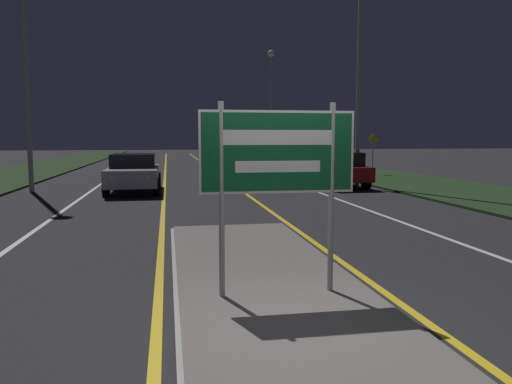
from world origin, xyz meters
name	(u,v)px	position (x,y,z in m)	size (l,w,h in m)	color
ground_plane	(301,337)	(0.00, 0.00, 0.00)	(160.00, 160.00, 0.00)	#232326
median_island	(277,297)	(0.00, 1.15, 0.04)	(2.54, 10.03, 0.10)	#999993
verge_right	(376,175)	(9.50, 20.00, 0.04)	(5.00, 100.00, 0.08)	#1E3319
centre_line_yellow_left	(165,172)	(-1.46, 25.00, 0.00)	(0.12, 70.00, 0.01)	gold
centre_line_yellow_right	(215,172)	(1.46, 25.00, 0.00)	(0.12, 70.00, 0.01)	gold
lane_line_white_left	(117,173)	(-4.20, 25.00, 0.00)	(0.12, 70.00, 0.01)	silver
lane_line_white_right	(260,171)	(4.20, 25.00, 0.00)	(0.12, 70.00, 0.01)	silver
edge_line_white_left	(63,173)	(-7.20, 25.00, 0.00)	(0.10, 70.00, 0.01)	silver
edge_line_white_right	(307,170)	(7.20, 25.00, 0.00)	(0.10, 70.00, 0.01)	silver
highway_sign	(278,161)	(0.00, 1.15, 1.74)	(1.90, 0.07, 2.35)	#9E9E99
streetlight_right_near	(360,16)	(6.25, 14.41, 6.78)	(0.50, 0.50, 11.07)	#9E9E99
streetlight_right_far	(271,92)	(6.49, 32.73, 5.49)	(0.51, 0.51, 8.56)	#9E9E99
car_receding_0	(336,169)	(5.55, 14.97, 0.75)	(1.91, 4.13, 1.43)	maroon
car_receding_1	(277,157)	(5.96, 28.23, 0.74)	(1.90, 4.06, 1.39)	#B7B7BC
car_receding_2	(245,152)	(5.84, 41.50, 0.70)	(1.88, 4.47, 1.31)	#B7B7BC
car_approaching_0	(134,172)	(-2.56, 14.33, 0.75)	(1.93, 4.33, 1.42)	#B7B7BC
warning_sign	(373,150)	(9.50, 20.44, 1.38)	(0.60, 0.06, 2.15)	#9E9E99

